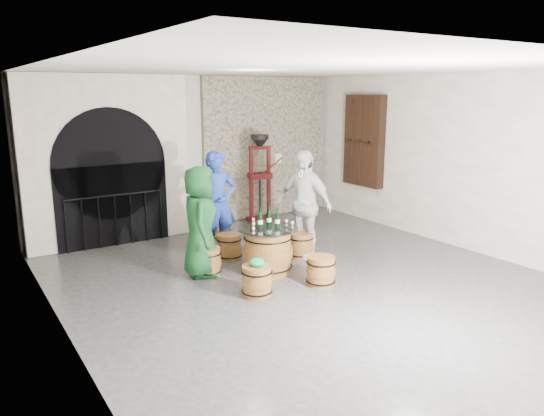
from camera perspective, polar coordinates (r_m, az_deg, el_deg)
ground at (r=8.11m, az=3.61°, el=-8.00°), size 8.00×8.00×0.00m
wall_back at (r=11.12m, az=-8.70°, el=6.09°), size 8.00×0.00×8.00m
wall_left at (r=6.29m, az=-22.71°, el=0.04°), size 0.00×8.00×8.00m
wall_right at (r=10.16m, az=19.87°, el=4.83°), size 0.00×8.00×8.00m
ceiling at (r=7.59m, az=3.97°, el=15.20°), size 8.00×8.00×0.00m
stone_facing_panel at (r=11.92m, az=-0.64°, el=6.68°), size 3.20×0.12×3.18m
arched_opening at (r=10.24m, az=-17.83°, el=4.94°), size 3.10×0.60×3.19m
shuttered_window at (r=11.65m, az=10.13°, el=7.33°), size 0.23×1.10×2.00m
barrel_table at (r=8.33m, az=-0.45°, el=-4.72°), size 0.97×0.97×0.75m
barrel_stool_left at (r=8.34m, az=-7.17°, el=-5.89°), size 0.46×0.46×0.45m
barrel_stool_far at (r=9.07m, az=-4.77°, el=-4.27°), size 0.46×0.46×0.45m
barrel_stool_right at (r=9.14m, az=3.22°, el=-4.11°), size 0.46×0.46×0.45m
barrel_stool_near_right at (r=7.89m, az=5.43°, el=-6.94°), size 0.46×0.46×0.45m
barrel_stool_near_left at (r=7.47m, az=-1.68°, el=-8.05°), size 0.46×0.46×0.45m
green_cap at (r=7.38m, az=-1.67°, el=-6.05°), size 0.26×0.22×0.12m
person_green at (r=8.15m, az=-7.95°, el=-1.50°), size 0.87×1.02×1.76m
person_blue at (r=9.11m, az=-6.06°, el=0.43°), size 0.76×0.57×1.87m
person_white at (r=9.01m, az=3.52°, el=0.43°), size 0.80×1.20×1.90m
wine_bottle_left at (r=8.18m, az=-1.30°, el=-1.35°), size 0.08×0.08×0.32m
wine_bottle_center at (r=8.22m, az=0.60°, el=-1.27°), size 0.08×0.08×0.32m
wine_bottle_right at (r=8.32m, az=-0.31°, el=-1.11°), size 0.08×0.08×0.32m
tasting_glass_a at (r=7.91m, az=-2.06°, el=-2.46°), size 0.05×0.05×0.10m
tasting_glass_b at (r=8.36m, az=1.62°, el=-1.62°), size 0.05×0.05×0.10m
tasting_glass_c at (r=8.45m, az=-2.08°, el=-1.46°), size 0.05×0.05×0.10m
tasting_glass_d at (r=8.48m, az=-0.31°, el=-1.41°), size 0.05×0.05×0.10m
tasting_glass_e at (r=8.24m, az=2.28°, el=-1.83°), size 0.05×0.05×0.10m
tasting_glass_f at (r=8.20m, az=-2.06°, el=-1.92°), size 0.05×0.05×0.10m
side_barrel at (r=10.18m, az=-6.04°, el=-1.87°), size 0.47×0.47×0.62m
corking_press at (r=11.36m, az=-1.33°, el=4.01°), size 0.82×0.52×1.95m
control_box at (r=12.02m, az=0.58°, el=5.53°), size 0.18×0.10×0.22m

